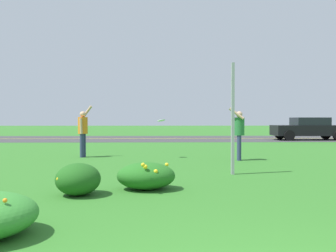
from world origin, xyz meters
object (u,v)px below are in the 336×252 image
object	(u,v)px
person_catcher_green_shirt	(239,131)
frisbee_white	(161,120)
sign_post_near_path	(233,119)
person_thrower_orange_shirt	(83,130)
car_black_center_left	(309,128)

from	to	relation	value
person_catcher_green_shirt	frisbee_white	world-z (taller)	person_catcher_green_shirt
sign_post_near_path	person_thrower_orange_shirt	bearing A→B (deg)	136.93
person_catcher_green_shirt	frisbee_white	distance (m)	2.69
person_thrower_orange_shirt	frisbee_white	world-z (taller)	person_thrower_orange_shirt
person_thrower_orange_shirt	sign_post_near_path	bearing A→B (deg)	-43.07
sign_post_near_path	person_thrower_orange_shirt	size ratio (longest dim) A/B	1.48
person_thrower_orange_shirt	frisbee_white	distance (m)	2.83
sign_post_near_path	person_catcher_green_shirt	bearing A→B (deg)	74.81
sign_post_near_path	car_black_center_left	distance (m)	16.64
person_catcher_green_shirt	frisbee_white	xyz separation A→B (m)	(-2.55, 0.79, 0.34)
person_thrower_orange_shirt	car_black_center_left	xyz separation A→B (m)	(12.40, 10.42, -0.24)
person_catcher_green_shirt	car_black_center_left	bearing A→B (deg)	58.56
person_catcher_green_shirt	car_black_center_left	size ratio (longest dim) A/B	0.39
sign_post_near_path	person_thrower_orange_shirt	distance (m)	6.18
person_catcher_green_shirt	frisbee_white	bearing A→B (deg)	162.72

